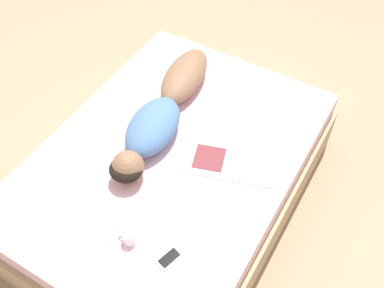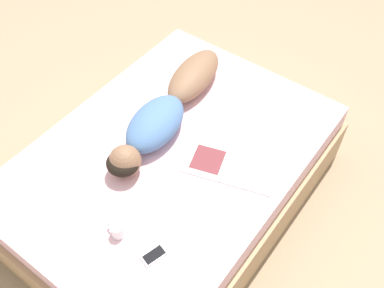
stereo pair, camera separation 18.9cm
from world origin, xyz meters
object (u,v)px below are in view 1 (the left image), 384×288
coffee_mug (129,236)px  cell_phone (169,258)px  open_magazine (231,162)px  person (163,111)px

coffee_mug → cell_phone: bearing=-175.6°
open_magazine → coffee_mug: size_ratio=5.63×
person → coffee_mug: (-0.31, 0.80, -0.05)m
coffee_mug → cell_phone: size_ratio=0.72×
person → open_magazine: bearing=162.7°
open_magazine → coffee_mug: 0.76m
open_magazine → coffee_mug: coffee_mug is taller
coffee_mug → open_magazine: bearing=-106.8°
cell_phone → open_magazine: bearing=-73.2°
open_magazine → coffee_mug: bearing=55.5°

